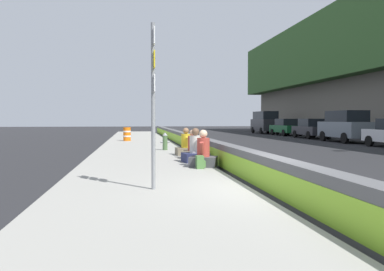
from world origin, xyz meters
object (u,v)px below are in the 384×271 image
backpack (200,162)px  parked_car_farther (265,122)px  seated_person_far (186,146)px  seated_person_middle (195,151)px  seated_person_rear (193,149)px  seated_person_foreground (203,155)px  construction_barrel (127,134)px  route_sign_post (153,93)px  parked_car_fourth (346,126)px  parked_car_midline (311,128)px  fire_hydrant (165,141)px  parked_car_far (286,127)px

backpack → parked_car_farther: size_ratio=0.08×
seated_person_far → parked_car_farther: 29.48m
seated_person_middle → seated_person_rear: 1.34m
seated_person_rear → seated_person_far: seated_person_far is taller
seated_person_foreground → seated_person_rear: (2.63, -0.06, -0.02)m
backpack → construction_barrel: construction_barrel is taller
construction_barrel → seated_person_far: bearing=-166.7°
construction_barrel → parked_car_farther: parked_car_farther is taller
seated_person_middle → backpack: size_ratio=3.04×
seated_person_foreground → parked_car_farther: (30.50, -12.90, 0.84)m
route_sign_post → construction_barrel: bearing=2.6°
seated_person_foreground → parked_car_fourth: size_ratio=0.25×
seated_person_far → parked_car_midline: size_ratio=0.26×
route_sign_post → construction_barrel: 19.06m
seated_person_foreground → seated_person_far: bearing=0.2°
seated_person_far → construction_barrel: seated_person_far is taller
seated_person_rear → parked_car_midline: 21.02m
fire_hydrant → backpack: (-7.27, -0.49, -0.25)m
parked_car_midline → route_sign_post: bearing=147.0°
fire_hydrant → parked_car_midline: bearing=-48.1°
construction_barrel → fire_hydrant: bearing=-166.7°
seated_person_foreground → construction_barrel: seated_person_foreground is taller
seated_person_rear → parked_car_farther: bearing=-24.7°
backpack → parked_car_midline: size_ratio=0.09×
parked_car_far → fire_hydrant: bearing=142.6°
parked_car_fourth → backpack: bearing=136.8°
route_sign_post → parked_car_fourth: (17.29, -14.74, -1.05)m
seated_person_rear → parked_car_fourth: bearing=-49.8°
seated_person_rear → parked_car_farther: 30.70m
seated_person_middle → parked_car_farther: (29.21, -12.95, 0.83)m
fire_hydrant → construction_barrel: (8.40, 1.99, 0.03)m
parked_car_farther → seated_person_middle: bearing=156.1°
backpack → seated_person_rear: bearing=-4.6°
fire_hydrant → construction_barrel: size_ratio=0.93×
parked_car_fourth → parked_car_far: size_ratio=1.06×
seated_person_middle → backpack: 1.79m
fire_hydrant → backpack: 7.29m
construction_barrel → parked_car_fourth: size_ratio=0.20×
fire_hydrant → parked_car_midline: size_ratio=0.19×
seated_person_rear → construction_barrel: 12.85m
parked_car_fourth → seated_person_foreground: bearing=136.2°
parked_car_midline → seated_person_far: bearing=139.1°
seated_person_middle → seated_person_rear: size_ratio=1.09×
seated_person_far → parked_car_far: bearing=-32.3°
fire_hydrant → seated_person_middle: bearing=-173.5°
parked_car_fourth → parked_car_farther: (17.00, 0.04, 0.17)m
seated_person_foreground → parked_car_fourth: (13.50, -12.94, 0.67)m
seated_person_middle → backpack: bearing=175.4°
backpack → parked_car_fourth: bearing=-43.2°
route_sign_post → seated_person_middle: (5.08, -1.75, -1.71)m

